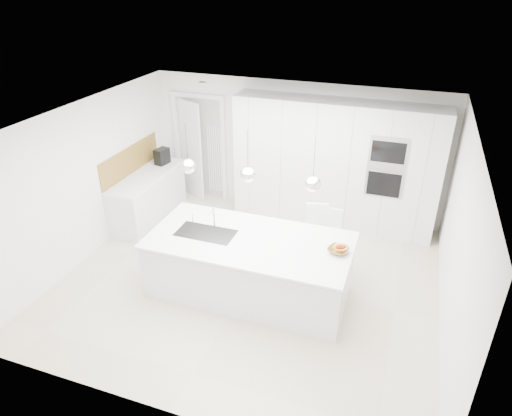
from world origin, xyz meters
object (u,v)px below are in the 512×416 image
(fruit_bowl, at_px, (338,250))
(espresso_machine, at_px, (162,156))
(island_base, at_px, (249,269))
(bar_stool_right, at_px, (329,242))
(bar_stool_left, at_px, (313,238))

(fruit_bowl, xyz_separation_m, espresso_machine, (-3.75, 1.96, 0.12))
(island_base, relative_size, bar_stool_right, 2.79)
(island_base, distance_m, bar_stool_right, 1.39)
(island_base, bearing_deg, bar_stool_left, 53.21)
(fruit_bowl, xyz_separation_m, bar_stool_left, (-0.50, 0.83, -0.40))
(fruit_bowl, distance_m, bar_stool_right, 1.00)
(island_base, bearing_deg, espresso_machine, 140.50)
(fruit_bowl, height_order, espresso_machine, espresso_machine)
(island_base, height_order, espresso_machine, espresso_machine)
(bar_stool_right, bearing_deg, island_base, -131.74)
(espresso_machine, bearing_deg, bar_stool_left, -8.26)
(island_base, height_order, bar_stool_right, bar_stool_right)
(bar_stool_left, bearing_deg, bar_stool_right, -4.17)
(fruit_bowl, bearing_deg, espresso_machine, 152.39)
(island_base, relative_size, espresso_machine, 9.28)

